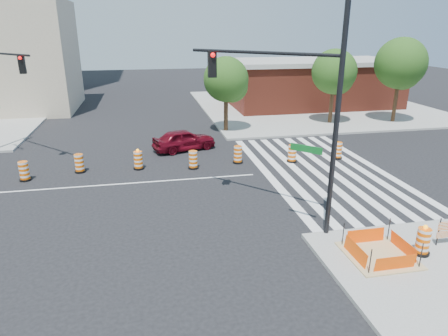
{
  "coord_description": "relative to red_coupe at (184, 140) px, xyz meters",
  "views": [
    {
      "loc": [
        1.46,
        -19.62,
        7.55
      ],
      "look_at": [
        4.89,
        -2.52,
        1.4
      ],
      "focal_mm": 32.0,
      "sensor_mm": 36.0,
      "label": 1
    }
  ],
  "objects": [
    {
      "name": "ground",
      "position": [
        -3.82,
        -5.35,
        -0.69
      ],
      "size": [
        120.0,
        120.0,
        0.0
      ],
      "primitive_type": "plane",
      "color": "black",
      "rests_on": "ground"
    },
    {
      "name": "sidewalk_ne",
      "position": [
        14.18,
        12.65,
        -0.62
      ],
      "size": [
        22.0,
        22.0,
        0.15
      ],
      "primitive_type": "cube",
      "color": "gray",
      "rests_on": "ground"
    },
    {
      "name": "crosswalk_east",
      "position": [
        7.13,
        -5.35,
        -0.69
      ],
      "size": [
        6.75,
        13.5,
        0.01
      ],
      "color": "silver",
      "rests_on": "ground"
    },
    {
      "name": "lane_centerline",
      "position": [
        -3.82,
        -5.35,
        -0.69
      ],
      "size": [
        14.0,
        0.12,
        0.01
      ],
      "primitive_type": "cube",
      "color": "silver",
      "rests_on": "ground"
    },
    {
      "name": "excavation_pit",
      "position": [
        5.18,
        -14.35,
        -0.47
      ],
      "size": [
        2.2,
        2.2,
        0.9
      ],
      "color": "tan",
      "rests_on": "ground"
    },
    {
      "name": "brick_storefront",
      "position": [
        14.18,
        12.65,
        1.63
      ],
      "size": [
        16.5,
        8.5,
        4.6
      ],
      "color": "maroon",
      "rests_on": "ground"
    },
    {
      "name": "red_coupe",
      "position": [
        0.0,
        0.0,
        0.0
      ],
      "size": [
        4.36,
        2.8,
        1.38
      ],
      "primitive_type": "imported",
      "rotation": [
        0.0,
        0.0,
        1.88
      ],
      "color": "#580713",
      "rests_on": "ground"
    },
    {
      "name": "signal_pole_se",
      "position": [
        2.93,
        -11.16,
        4.46
      ],
      "size": [
        4.5,
        4.71,
        8.42
      ],
      "rotation": [
        0.0,
        0.0,
        2.33
      ],
      "color": "black",
      "rests_on": "ground"
    },
    {
      "name": "pit_drum",
      "position": [
        6.69,
        -14.5,
        -0.08
      ],
      "size": [
        0.56,
        0.56,
        1.11
      ],
      "color": "black",
      "rests_on": "ground"
    },
    {
      "name": "tree_north_c",
      "position": [
        3.66,
        4.13,
        3.08
      ],
      "size": [
        3.36,
        3.31,
        5.62
      ],
      "color": "#382314",
      "rests_on": "ground"
    },
    {
      "name": "tree_north_d",
      "position": [
        12.6,
        5.04,
        3.35
      ],
      "size": [
        3.55,
        3.54,
        6.02
      ],
      "color": "#382314",
      "rests_on": "ground"
    },
    {
      "name": "tree_north_e",
      "position": [
        17.95,
        4.4,
        3.93
      ],
      "size": [
        4.05,
        4.05,
        6.88
      ],
      "color": "#382314",
      "rests_on": "ground"
    },
    {
      "name": "median_drum_2",
      "position": [
        -8.72,
        -3.85,
        -0.21
      ],
      "size": [
        0.6,
        0.6,
        1.02
      ],
      "color": "black",
      "rests_on": "ground"
    },
    {
      "name": "median_drum_3",
      "position": [
        -6.08,
        -3.09,
        -0.21
      ],
      "size": [
        0.6,
        0.6,
        1.02
      ],
      "color": "black",
      "rests_on": "ground"
    },
    {
      "name": "median_drum_4",
      "position": [
        -2.91,
        -3.19,
        -0.2
      ],
      "size": [
        0.6,
        0.6,
        1.18
      ],
      "color": "black",
      "rests_on": "ground"
    },
    {
      "name": "median_drum_5",
      "position": [
        0.13,
        -3.7,
        -0.21
      ],
      "size": [
        0.6,
        0.6,
        1.02
      ],
      "color": "black",
      "rests_on": "ground"
    },
    {
      "name": "median_drum_6",
      "position": [
        2.83,
        -3.24,
        -0.21
      ],
      "size": [
        0.6,
        0.6,
        1.02
      ],
      "color": "black",
      "rests_on": "ground"
    },
    {
      "name": "median_drum_7",
      "position": [
        6.01,
        -3.7,
        -0.21
      ],
      "size": [
        0.6,
        0.6,
        1.02
      ],
      "color": "black",
      "rests_on": "ground"
    },
    {
      "name": "median_drum_8",
      "position": [
        8.96,
        -3.62,
        -0.21
      ],
      "size": [
        0.6,
        0.6,
        1.02
      ],
      "color": "black",
      "rests_on": "ground"
    }
  ]
}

